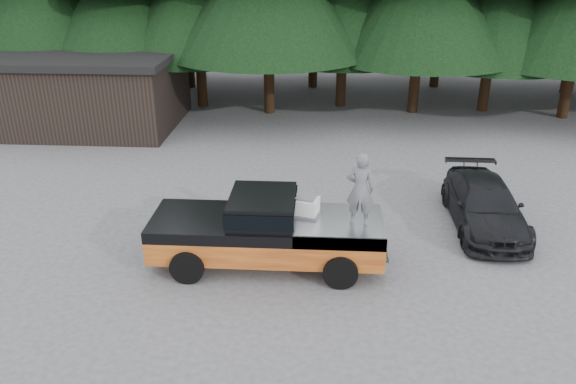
# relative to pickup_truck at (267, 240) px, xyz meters

# --- Properties ---
(ground) EXTENTS (120.00, 120.00, 0.00)m
(ground) POSITION_rel_pickup_truck_xyz_m (-0.25, -0.33, -0.67)
(ground) COLOR #4A4A4D
(ground) RESTS_ON ground
(pickup_truck) EXTENTS (6.00, 2.04, 1.33)m
(pickup_truck) POSITION_rel_pickup_truck_xyz_m (0.00, 0.00, 0.00)
(pickup_truck) COLOR orange
(pickup_truck) RESTS_ON ground
(truck_cab) EXTENTS (1.66, 1.90, 0.59)m
(truck_cab) POSITION_rel_pickup_truck_xyz_m (-0.10, 0.00, 0.96)
(truck_cab) COLOR black
(truck_cab) RESTS_ON pickup_truck
(air_compressor) EXTENTS (0.73, 0.65, 0.43)m
(air_compressor) POSITION_rel_pickup_truck_xyz_m (0.96, 0.19, 0.88)
(air_compressor) COLOR silver
(air_compressor) RESTS_ON pickup_truck
(man_on_bed) EXTENTS (0.72, 0.52, 1.84)m
(man_on_bed) POSITION_rel_pickup_truck_xyz_m (2.27, -0.23, 1.58)
(man_on_bed) COLOR #5D5C64
(man_on_bed) RESTS_ON pickup_truck
(parked_car) EXTENTS (1.92, 4.62, 1.33)m
(parked_car) POSITION_rel_pickup_truck_xyz_m (6.08, 2.50, 0.00)
(parked_car) COLOR black
(parked_car) RESTS_ON ground
(utility_building) EXTENTS (8.40, 6.40, 3.30)m
(utility_building) POSITION_rel_pickup_truck_xyz_m (-9.25, 11.67, 1.00)
(utility_building) COLOR black
(utility_building) RESTS_ON ground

